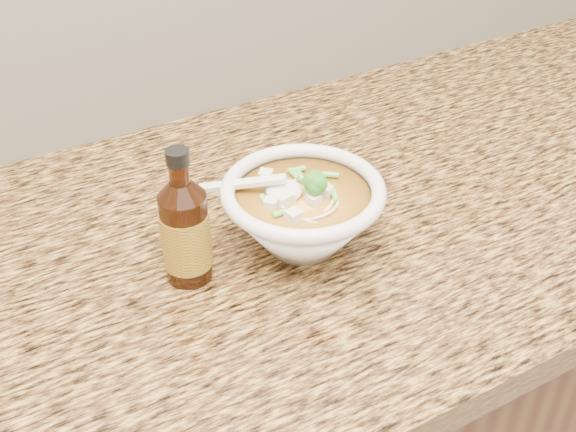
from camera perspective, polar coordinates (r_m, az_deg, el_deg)
counter_slab at (r=0.88m, az=-12.05°, el=-5.12°), size 4.00×0.68×0.04m
soup_bowl at (r=0.85m, az=1.15°, el=0.14°), size 0.20×0.19×0.11m
hot_sauce_bottle at (r=0.80m, az=-8.11°, el=-1.22°), size 0.07×0.07×0.17m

